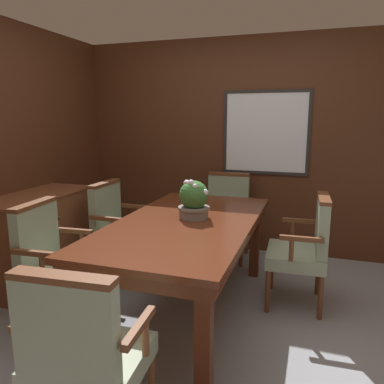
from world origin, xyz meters
TOP-DOWN VIEW (x-y plane):
  - ground_plane at (0.00, 0.00)m, footprint 14.00×14.00m
  - wall_back at (0.00, 1.89)m, footprint 7.20×0.08m
  - dining_table at (-0.03, 0.22)m, footprint 1.03×1.99m
  - chair_head_near at (-0.05, -1.15)m, footprint 0.58×0.51m
  - chair_left_near at (-0.95, -0.24)m, footprint 0.51×0.58m
  - chair_right_far at (0.86, 0.65)m, footprint 0.49×0.57m
  - chair_head_far at (-0.02, 1.57)m, footprint 0.57×0.48m
  - chair_left_far at (-0.92, 0.69)m, footprint 0.48×0.56m
  - potted_plant at (0.00, 0.32)m, footprint 0.25×0.26m
  - sideboard_cabinet at (-1.56, 0.34)m, footprint 0.52×1.13m

SIDE VIEW (x-z plane):
  - ground_plane at x=0.00m, z-range 0.00..0.00m
  - sideboard_cabinet at x=-1.56m, z-range 0.00..0.86m
  - chair_head_near at x=-0.05m, z-range 0.05..0.99m
  - chair_left_near at x=-0.95m, z-range 0.05..0.99m
  - chair_right_far at x=0.86m, z-range 0.05..0.99m
  - chair_head_far at x=-0.02m, z-range 0.05..0.99m
  - chair_left_far at x=-0.92m, z-range 0.05..0.99m
  - dining_table at x=-0.03m, z-range 0.29..1.06m
  - potted_plant at x=0.00m, z-range 0.76..1.07m
  - wall_back at x=0.00m, z-range 0.00..2.45m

